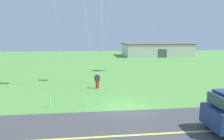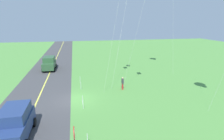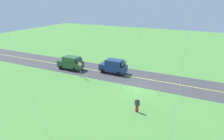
{
  "view_description": "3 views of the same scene",
  "coord_description": "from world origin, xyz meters",
  "px_view_note": "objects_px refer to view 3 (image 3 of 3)",
  "views": [
    {
      "loc": [
        -2.49,
        -13.25,
        5.12
      ],
      "look_at": [
        -0.62,
        3.98,
        2.17
      ],
      "focal_mm": 30.72,
      "sensor_mm": 36.0,
      "label": 1
    },
    {
      "loc": [
        18.58,
        0.17,
        8.21
      ],
      "look_at": [
        2.13,
        3.57,
        3.68
      ],
      "focal_mm": 29.3,
      "sensor_mm": 36.0,
      "label": 2
    },
    {
      "loc": [
        -8.44,
        24.61,
        11.54
      ],
      "look_at": [
        2.22,
        3.43,
        3.41
      ],
      "focal_mm": 33.42,
      "sensor_mm": 36.0,
      "label": 3
    }
  ],
  "objects_px": {
    "car_suv_foreground": "(113,66)",
    "person_adult_near": "(137,105)",
    "stop_sign": "(80,66)",
    "car_parked_east_near": "(71,63)"
  },
  "relations": [
    {
      "from": "car_suv_foreground",
      "to": "person_adult_near",
      "type": "distance_m",
      "value": 12.67
    },
    {
      "from": "stop_sign",
      "to": "car_suv_foreground",
      "type": "bearing_deg",
      "value": -130.98
    },
    {
      "from": "car_parked_east_near",
      "to": "person_adult_near",
      "type": "bearing_deg",
      "value": 150.88
    },
    {
      "from": "person_adult_near",
      "to": "stop_sign",
      "type": "bearing_deg",
      "value": -61.67
    },
    {
      "from": "car_suv_foreground",
      "to": "car_parked_east_near",
      "type": "distance_m",
      "value": 7.57
    },
    {
      "from": "car_suv_foreground",
      "to": "stop_sign",
      "type": "height_order",
      "value": "stop_sign"
    },
    {
      "from": "stop_sign",
      "to": "car_parked_east_near",
      "type": "bearing_deg",
      "value": -34.71
    },
    {
      "from": "car_suv_foreground",
      "to": "stop_sign",
      "type": "xyz_separation_m",
      "value": [
        3.63,
        4.18,
        0.65
      ]
    },
    {
      "from": "car_parked_east_near",
      "to": "stop_sign",
      "type": "relative_size",
      "value": 1.72
    },
    {
      "from": "car_suv_foreground",
      "to": "car_parked_east_near",
      "type": "relative_size",
      "value": 1.0
    }
  ]
}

